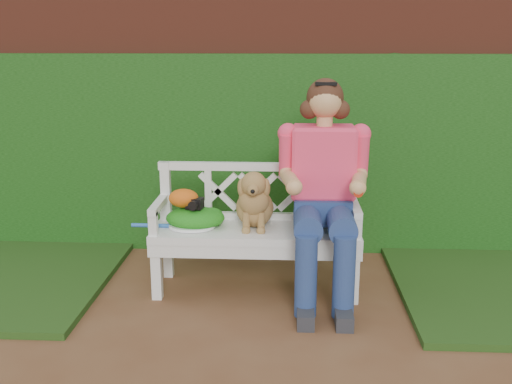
{
  "coord_description": "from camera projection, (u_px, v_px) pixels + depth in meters",
  "views": [
    {
      "loc": [
        0.27,
        -3.4,
        1.82
      ],
      "look_at": [
        0.04,
        0.77,
        0.75
      ],
      "focal_mm": 42.0,
      "sensor_mm": 36.0,
      "label": 1
    }
  ],
  "objects": [
    {
      "name": "baseball_glove",
      "position": [
        184.0,
        198.0,
        4.35
      ],
      "size": [
        0.25,
        0.21,
        0.14
      ],
      "primitive_type": "ellipsoid",
      "rotation": [
        0.0,
        0.0,
        -0.23
      ],
      "color": "#CE5811",
      "rests_on": "green_bag"
    },
    {
      "name": "brick_wall",
      "position": [
        258.0,
        122.0,
        5.32
      ],
      "size": [
        10.0,
        0.3,
        2.2
      ],
      "primitive_type": "cube",
      "color": "brown",
      "rests_on": "ground"
    },
    {
      "name": "tennis_racket",
      "position": [
        188.0,
        226.0,
        4.36
      ],
      "size": [
        0.69,
        0.51,
        0.03
      ],
      "primitive_type": null,
      "rotation": [
        0.0,
        0.0,
        0.43
      ],
      "color": "silver",
      "rests_on": "garden_bench"
    },
    {
      "name": "ground",
      "position": [
        242.0,
        338.0,
        3.75
      ],
      "size": [
        60.0,
        60.0,
        0.0
      ],
      "primitive_type": "plane",
      "color": "brown"
    },
    {
      "name": "green_bag",
      "position": [
        195.0,
        217.0,
        4.38
      ],
      "size": [
        0.46,
        0.38,
        0.15
      ],
      "primitive_type": null,
      "rotation": [
        0.0,
        0.0,
        -0.11
      ],
      "color": "green",
      "rests_on": "garden_bench"
    },
    {
      "name": "garden_bench",
      "position": [
        256.0,
        259.0,
        4.43
      ],
      "size": [
        1.65,
        0.81,
        0.48
      ],
      "primitive_type": null,
      "rotation": [
        0.0,
        0.0,
        0.13
      ],
      "color": "white",
      "rests_on": "ground"
    },
    {
      "name": "camera_item",
      "position": [
        195.0,
        203.0,
        4.33
      ],
      "size": [
        0.13,
        0.11,
        0.08
      ],
      "primitive_type": "cube",
      "rotation": [
        0.0,
        0.0,
        -0.18
      ],
      "color": "black",
      "rests_on": "green_bag"
    },
    {
      "name": "dog",
      "position": [
        255.0,
        198.0,
        4.33
      ],
      "size": [
        0.36,
        0.45,
        0.44
      ],
      "primitive_type": null,
      "rotation": [
        0.0,
        0.0,
        0.18
      ],
      "color": "#AF6941",
      "rests_on": "garden_bench"
    },
    {
      "name": "ivy_hedge",
      "position": [
        257.0,
        155.0,
        5.17
      ],
      "size": [
        10.0,
        0.18,
        1.7
      ],
      "primitive_type": "cube",
      "color": "#26601D",
      "rests_on": "ground"
    },
    {
      "name": "seated_woman",
      "position": [
        323.0,
        186.0,
        4.25
      ],
      "size": [
        0.98,
        1.1,
        1.61
      ],
      "primitive_type": null,
      "rotation": [
        0.0,
        0.0,
        0.4
      ],
      "color": "#FA3A53",
      "rests_on": "ground"
    }
  ]
}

